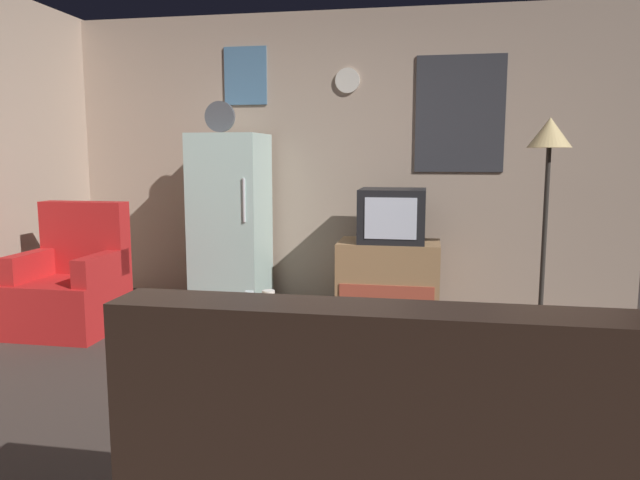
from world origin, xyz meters
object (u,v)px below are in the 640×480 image
object	(u,v)px
coffee_table	(254,344)
remote_control	(248,301)
standing_lamp	(549,149)
tv_stand	(389,277)
mug_ceramic_white	(268,298)
fridge	(231,219)
mug_ceramic_tan	(227,304)
wine_glass	(249,304)
crt_tv	(392,215)
armchair	(73,286)

from	to	relation	value
coffee_table	remote_control	world-z (taller)	remote_control
standing_lamp	tv_stand	bearing A→B (deg)	165.47
tv_stand	mug_ceramic_white	world-z (taller)	tv_stand
fridge	mug_ceramic_tan	size ratio (longest dim) A/B	19.67
coffee_table	wine_glass	xyz separation A→B (m)	(0.03, -0.18, 0.29)
tv_stand	standing_lamp	distance (m)	1.61
coffee_table	mug_ceramic_white	bearing A→B (deg)	62.39
wine_glass	mug_ceramic_white	bearing A→B (deg)	83.95
mug_ceramic_tan	mug_ceramic_white	bearing A→B (deg)	46.31
mug_ceramic_tan	standing_lamp	bearing A→B (deg)	36.37
fridge	crt_tv	size ratio (longest dim) A/B	3.28
crt_tv	wine_glass	size ratio (longest dim) A/B	3.60
standing_lamp	remote_control	distance (m)	2.47
fridge	mug_ceramic_tan	world-z (taller)	fridge
coffee_table	wine_glass	size ratio (longest dim) A/B	4.80
armchair	mug_ceramic_tan	bearing A→B (deg)	-28.50
standing_lamp	wine_glass	xyz separation A→B (m)	(-1.82, -1.55, -0.86)
fridge	armchair	bearing A→B (deg)	-132.73
remote_control	fridge	bearing A→B (deg)	109.43
tv_stand	mug_ceramic_white	bearing A→B (deg)	-111.58
crt_tv	tv_stand	bearing A→B (deg)	177.67
standing_lamp	mug_ceramic_white	distance (m)	2.37
tv_stand	coffee_table	xyz separation A→B (m)	(-0.68, -1.68, -0.09)
tv_stand	crt_tv	bearing A→B (deg)	-2.33
fridge	coffee_table	bearing A→B (deg)	-67.41
mug_ceramic_white	tv_stand	bearing A→B (deg)	68.42
tv_stand	mug_ceramic_tan	world-z (taller)	tv_stand
tv_stand	standing_lamp	bearing A→B (deg)	-14.53
mug_ceramic_white	mug_ceramic_tan	size ratio (longest dim) A/B	1.00
coffee_table	tv_stand	bearing A→B (deg)	68.00
fridge	remote_control	xyz separation A→B (m)	(0.63, -1.57, -0.32)
tv_stand	crt_tv	size ratio (longest dim) A/B	1.56
fridge	remote_control	bearing A→B (deg)	-68.04
tv_stand	armchair	world-z (taller)	armchair
standing_lamp	mug_ceramic_white	world-z (taller)	standing_lamp
mug_ceramic_white	mug_ceramic_tan	xyz separation A→B (m)	(-0.19, -0.20, 0.00)
tv_stand	armchair	xyz separation A→B (m)	(-2.32, -0.95, 0.04)
wine_glass	mug_ceramic_tan	distance (m)	0.19
coffee_table	fridge	bearing A→B (deg)	112.59
mug_ceramic_tan	armchair	distance (m)	1.72
mug_ceramic_tan	tv_stand	bearing A→B (deg)	65.35
fridge	crt_tv	world-z (taller)	fridge
standing_lamp	fridge	bearing A→B (deg)	172.23
remote_control	crt_tv	bearing A→B (deg)	60.24
tv_stand	remote_control	size ratio (longest dim) A/B	5.60
tv_stand	mug_ceramic_tan	xyz separation A→B (m)	(-0.81, -1.77, 0.17)
wine_glass	mug_ceramic_white	size ratio (longest dim) A/B	1.67
mug_ceramic_tan	remote_control	world-z (taller)	mug_ceramic_tan
fridge	standing_lamp	size ratio (longest dim) A/B	1.11
mug_ceramic_white	armchair	xyz separation A→B (m)	(-1.70, 0.62, -0.13)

